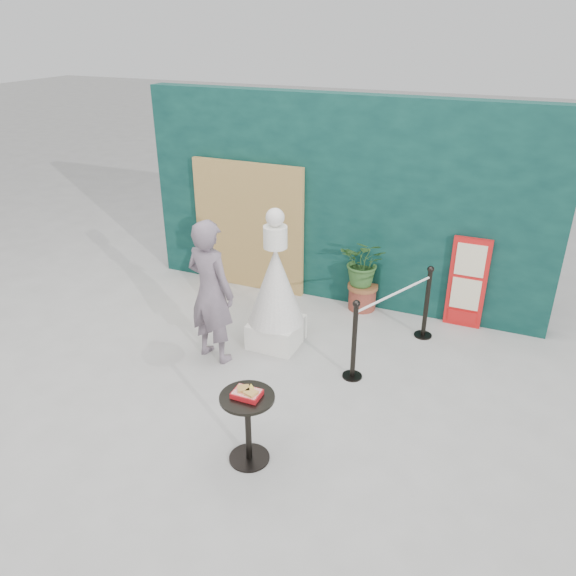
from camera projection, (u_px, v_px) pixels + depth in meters
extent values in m
plane|color=#ADAAA5|center=(245.00, 415.00, 6.11)|extent=(60.00, 60.00, 0.00)
cube|color=black|center=(341.00, 202.00, 8.07)|extent=(6.00, 0.30, 3.00)
cube|color=tan|center=(248.00, 227.00, 8.61)|extent=(1.80, 0.08, 2.00)
imported|color=slate|center=(211.00, 292.00, 6.77)|extent=(0.75, 0.58, 1.83)
cube|color=red|center=(467.00, 283.00, 7.61)|extent=(0.50, 0.06, 1.30)
cube|color=beige|center=(471.00, 260.00, 7.43)|extent=(0.38, 0.02, 0.45)
cube|color=beige|center=(465.00, 294.00, 7.65)|extent=(0.38, 0.02, 0.45)
cube|color=red|center=(462.00, 316.00, 7.80)|extent=(0.38, 0.02, 0.18)
cube|color=white|center=(276.00, 332.00, 7.38)|extent=(0.63, 0.63, 0.34)
cone|color=silver|center=(276.00, 285.00, 7.08)|extent=(0.73, 0.73, 1.02)
cylinder|color=white|center=(275.00, 237.00, 6.80)|extent=(0.30, 0.30, 0.27)
sphere|color=white|center=(275.00, 217.00, 6.69)|extent=(0.23, 0.23, 0.23)
cylinder|color=black|center=(249.00, 458.00, 5.50)|extent=(0.40, 0.40, 0.02)
cylinder|color=black|center=(248.00, 430.00, 5.35)|extent=(0.06, 0.06, 0.72)
cylinder|color=black|center=(247.00, 398.00, 5.19)|extent=(0.52, 0.52, 0.03)
cube|color=#B51319|center=(247.00, 394.00, 5.17)|extent=(0.26, 0.19, 0.05)
cube|color=red|center=(247.00, 392.00, 5.16)|extent=(0.24, 0.17, 0.00)
cube|color=gold|center=(243.00, 389.00, 5.17)|extent=(0.15, 0.14, 0.02)
cube|color=#DC9650|center=(251.00, 393.00, 5.12)|extent=(0.13, 0.13, 0.02)
cone|color=yellow|center=(251.00, 386.00, 5.18)|extent=(0.06, 0.06, 0.06)
cylinder|color=brown|center=(362.00, 298.00, 8.27)|extent=(0.40, 0.40, 0.33)
cylinder|color=brown|center=(363.00, 286.00, 8.19)|extent=(0.44, 0.44, 0.06)
imported|color=#2F5A26|center=(364.00, 262.00, 8.02)|extent=(0.66, 0.57, 0.73)
cylinder|color=black|center=(352.00, 376.00, 6.75)|extent=(0.24, 0.24, 0.02)
cylinder|color=black|center=(354.00, 343.00, 6.55)|extent=(0.06, 0.06, 0.96)
sphere|color=black|center=(356.00, 304.00, 6.33)|extent=(0.09, 0.09, 0.09)
cylinder|color=black|center=(423.00, 335.00, 7.62)|extent=(0.24, 0.24, 0.02)
cylinder|color=black|center=(426.00, 304.00, 7.41)|extent=(0.06, 0.06, 0.96)
sphere|color=black|center=(431.00, 269.00, 7.19)|extent=(0.09, 0.09, 0.09)
cylinder|color=silver|center=(395.00, 294.00, 6.81)|extent=(0.63, 1.31, 0.03)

